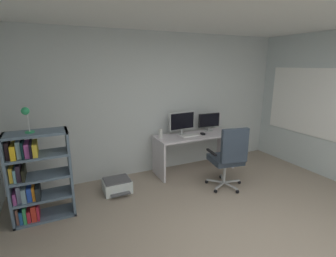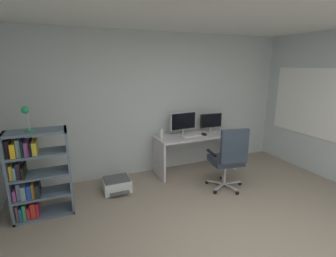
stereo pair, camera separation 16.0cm
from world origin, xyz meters
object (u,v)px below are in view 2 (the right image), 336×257
Objects in this scene: bookshelf at (34,176)px; keyboard at (191,136)px; printer at (117,185)px; monitor_secondary at (211,121)px; desktop_speaker at (161,134)px; monitor_main at (183,122)px; desk_lamp at (26,114)px; computer_mouse at (204,134)px; desk at (196,144)px; office_chair at (229,156)px.

keyboard is at bearing 9.58° from bookshelf.
keyboard reaches higher than printer.
monitor_secondary reaches higher than printer.
desktop_speaker is 0.38× the size of printer.
monitor_main is 1.17× the size of monitor_secondary.
printer is (1.13, 0.27, -1.32)m from desk_lamp.
keyboard is 3.40× the size of computer_mouse.
desk is 1.66m from printer.
office_chair is (0.10, -0.91, 0.05)m from desk.
monitor_secondary is at bearing 73.89° from office_chair.
desktop_speaker reaches higher than keyboard.
printer is at bearing -172.38° from desk.
computer_mouse is at bearing -9.17° from desktop_speaker.
bookshelf is at bearing -168.27° from computer_mouse.
desk_lamp is (-2.59, -0.44, 0.69)m from keyboard.
desk_lamp reaches higher than monitor_secondary.
keyboard is at bearing 177.60° from computer_mouse.
office_chair is 0.90× the size of bookshelf.
computer_mouse is 2.96m from desk_lamp.
computer_mouse is at bearing -28.55° from desk.
bookshelf is at bearing 171.47° from office_chair.
desk is 0.24m from keyboard.
keyboard is 2.65m from bookshelf.
computer_mouse reaches higher than printer.
computer_mouse is (0.13, -0.07, 0.20)m from desk.
office_chair is at bearing -106.11° from monitor_secondary.
printer is (-0.90, -0.27, -0.71)m from desktop_speaker.
printer is at bearing -170.80° from monitor_secondary.
monitor_main reaches higher than keyboard.
desk_lamp is (0.01, -0.00, 0.83)m from bookshelf.
bookshelf reaches higher than monitor_main.
desk is at bearing 10.09° from desk_lamp.
monitor_secondary reaches higher than keyboard.
monitor_secondary is at bearing 10.78° from desk_lamp.
desk is at bearing -164.48° from monitor_secondary.
office_chair is (-0.04, -0.84, -0.15)m from computer_mouse.
office_chair is at bearing -72.51° from monitor_main.
desktop_speaker is 2.19m from desk_lamp.
computer_mouse is at bearing -8.16° from keyboard.
desk_lamp reaches higher than printer.
office_chair is at bearing -22.39° from printer.
office_chair is at bearing -77.51° from keyboard.
desk is 3.51× the size of printer.
desk is 2.78m from bookshelf.
desktop_speaker is (-1.08, -0.05, -0.12)m from monitor_secondary.
office_chair reaches higher than desktop_speaker.
monitor_main is 3.16× the size of desktop_speaker.
monitor_main is 1.21× the size of printer.
computer_mouse is at bearing -145.03° from monitor_secondary.
monitor_secondary is at bearing 14.15° from keyboard.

